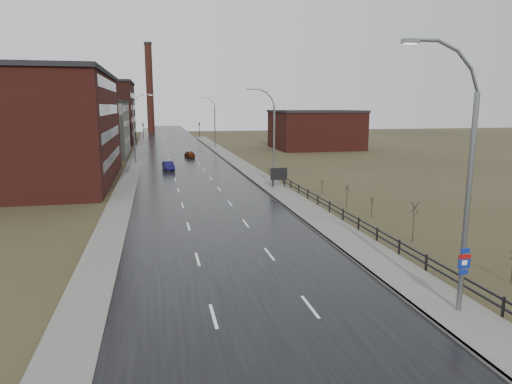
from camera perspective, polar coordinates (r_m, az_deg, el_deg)
name	(u,v)px	position (r m, az deg, el deg)	size (l,w,h in m)	color
ground	(287,358)	(18.44, 3.88, -20.04)	(320.00, 320.00, 0.00)	#2D2819
road	(185,164)	(75.91, -8.84, 3.48)	(14.00, 300.00, 0.06)	black
sidewalk_right	(274,188)	(52.72, 2.28, 0.51)	(3.20, 180.00, 0.18)	#595651
curb_right	(261,188)	(52.36, 0.67, 0.44)	(0.16, 180.00, 0.18)	slate
sidewalk_left	(134,165)	(75.87, -15.04, 3.26)	(2.40, 260.00, 0.12)	#595651
warehouse_near	(16,128)	(62.46, -27.83, 7.04)	(22.44, 28.56, 13.50)	#471914
warehouse_mid	(84,128)	(94.26, -20.72, 7.50)	(16.32, 20.40, 10.50)	slate
warehouse_far	(80,113)	(124.58, -21.14, 9.24)	(26.52, 24.48, 15.50)	#331611
building_right	(315,129)	(103.37, 7.44, 7.76)	(18.36, 16.32, 8.50)	#471914
smokestack	(150,88)	(165.31, -13.16, 12.55)	(2.70, 2.70, 30.70)	#331611
streetlight_main	(463,184)	(21.81, 24.44, 0.87)	(3.91, 0.29, 12.11)	slate
streetlight_right_mid	(271,138)	(52.95, 1.95, 6.82)	(3.36, 0.28, 11.35)	slate
streetlight_left	(136,128)	(77.34, -14.81, 7.70)	(3.36, 0.28, 11.35)	slate
streetlight_right_far	(214,122)	(106.06, -5.33, 8.73)	(3.36, 0.28, 11.35)	slate
guardrail	(346,215)	(37.66, 11.23, -2.87)	(0.10, 53.05, 1.10)	black
shrub_c	(414,221)	(33.74, 19.11, -3.41)	(0.68, 0.72, 2.89)	#382D23
shrub_d	(372,207)	(40.13, 14.28, -1.78)	(0.44, 0.46, 1.83)	#382D23
shrub_e	(347,195)	(43.55, 11.30, -0.41)	(0.53, 0.56, 2.22)	#382D23
shrub_f	(322,186)	(49.97, 8.28, 0.69)	(0.38, 0.40, 1.56)	#382D23
billboard	(279,175)	(52.44, 2.87, 2.18)	(1.98, 0.17, 2.44)	black
traffic_light_left	(143,123)	(135.33, -13.95, 8.36)	(0.58, 2.73, 5.30)	black
traffic_light_right	(199,123)	(135.86, -7.12, 8.60)	(0.58, 2.73, 5.30)	black
car_near	(168,166)	(68.31, -10.90, 3.16)	(1.42, 4.06, 1.34)	#100C3F
car_far	(190,155)	(84.79, -8.29, 4.66)	(1.53, 3.81, 1.30)	#4A1C0C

